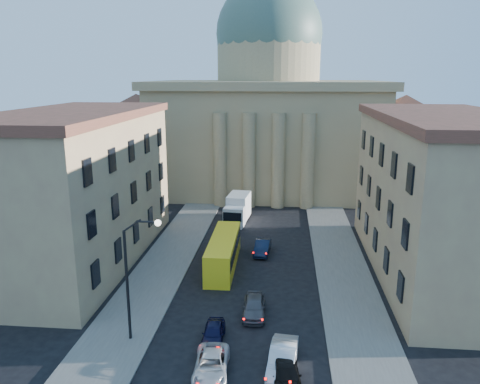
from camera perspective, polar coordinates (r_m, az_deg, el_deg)
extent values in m
cube|color=#5D5955|center=(43.56, -10.25, -10.28)|extent=(5.00, 60.00, 0.15)
cube|color=#5D5955|center=(42.44, 12.90, -11.10)|extent=(5.00, 60.00, 0.15)
cube|color=#8E7C57|center=(76.80, 3.38, 6.65)|extent=(34.00, 26.00, 16.00)
cube|color=#8E7C57|center=(76.18, 3.47, 12.93)|extent=(35.50, 27.50, 1.20)
cylinder|color=#8E7C57|center=(76.20, 3.51, 15.64)|extent=(16.00, 16.00, 8.00)
sphere|color=#4A6556|center=(76.42, 3.56, 18.64)|extent=(16.40, 16.40, 16.40)
cube|color=#8E7C57|center=(78.83, -12.20, 4.72)|extent=(13.00, 13.00, 11.00)
cone|color=#533323|center=(78.01, -12.49, 10.16)|extent=(26.02, 26.02, 4.00)
cube|color=#8E7C57|center=(77.30, 19.08, 4.08)|extent=(13.00, 13.00, 11.00)
cone|color=#533323|center=(76.46, 19.53, 9.62)|extent=(26.02, 26.02, 4.00)
cylinder|color=#8E7C57|center=(64.54, -2.45, 3.90)|extent=(1.80, 1.80, 13.00)
cylinder|color=#8E7C57|center=(64.12, 1.10, 3.85)|extent=(1.80, 1.80, 13.00)
cylinder|color=#8E7C57|center=(63.94, 4.69, 3.77)|extent=(1.80, 1.80, 13.00)
cylinder|color=#8E7C57|center=(64.01, 8.27, 3.69)|extent=(1.80, 1.80, 13.00)
cube|color=tan|center=(47.81, -19.18, 0.13)|extent=(11.00, 26.00, 14.00)
cube|color=#533323|center=(46.70, -19.90, 8.86)|extent=(11.60, 26.60, 0.80)
cube|color=tan|center=(45.74, 23.37, -0.86)|extent=(11.00, 26.00, 14.00)
cube|color=#533323|center=(44.57, 24.28, 8.25)|extent=(11.60, 26.60, 0.80)
cylinder|color=black|center=(33.01, -13.57, -11.19)|extent=(0.20, 0.20, 8.00)
cylinder|color=black|center=(31.26, -13.06, -4.03)|extent=(1.30, 0.12, 0.96)
cylinder|color=black|center=(30.87, -11.33, -3.58)|extent=(1.30, 0.12, 0.12)
sphere|color=white|center=(30.67, -9.98, -3.73)|extent=(0.44, 0.44, 0.44)
imported|color=black|center=(33.67, -3.26, -16.77)|extent=(1.54, 3.65, 1.23)
imported|color=#B2B6BA|center=(30.95, 5.24, -19.53)|extent=(2.07, 4.77, 1.53)
imported|color=silver|center=(30.55, -3.52, -20.31)|extent=(2.34, 4.61, 1.25)
imported|color=black|center=(29.86, 5.60, -21.28)|extent=(2.30, 4.48, 1.24)
imported|color=#4B4A4F|center=(36.75, 1.74, -13.75)|extent=(1.84, 4.27, 1.44)
imported|color=black|center=(48.42, 2.76, -6.73)|extent=(1.74, 4.27, 1.38)
cube|color=yellow|center=(45.00, -2.03, -7.33)|extent=(2.46, 10.36, 2.91)
cube|color=black|center=(44.83, -2.04, -6.77)|extent=(2.51, 9.80, 1.03)
cylinder|color=black|center=(42.07, -3.94, -10.39)|extent=(0.29, 0.94, 0.94)
cylinder|color=black|center=(41.84, -1.35, -10.50)|extent=(0.29, 0.94, 0.94)
cylinder|color=black|center=(48.94, -2.59, -6.77)|extent=(0.29, 0.94, 0.94)
cylinder|color=black|center=(48.74, -0.38, -6.85)|extent=(0.29, 0.94, 0.94)
cube|color=silver|center=(56.70, -0.70, -3.02)|extent=(2.56, 2.65, 2.43)
cube|color=black|center=(55.52, -0.95, -3.06)|extent=(2.23, 0.34, 1.11)
cube|color=silver|center=(59.11, -0.15, -1.74)|extent=(2.84, 4.48, 3.14)
cylinder|color=black|center=(56.76, -1.78, -3.81)|extent=(0.37, 0.94, 0.91)
cylinder|color=black|center=(56.35, 0.23, -3.93)|extent=(0.37, 0.94, 0.91)
cylinder|color=black|center=(60.53, -0.92, -2.66)|extent=(0.37, 0.94, 0.91)
cylinder|color=black|center=(60.15, 0.97, -2.76)|extent=(0.37, 0.94, 0.91)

